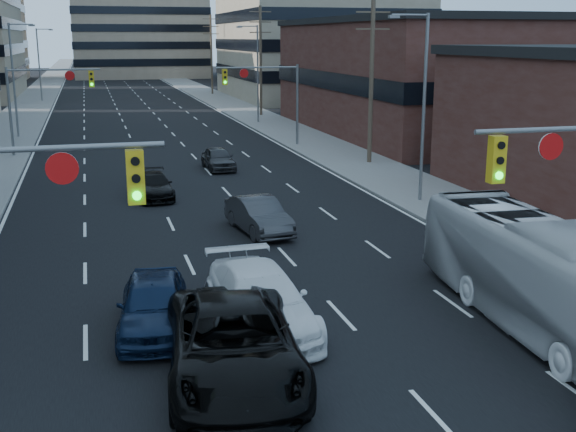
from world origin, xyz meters
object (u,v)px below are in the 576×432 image
at_px(black_pickup, 234,344).
at_px(sedan_blue, 154,304).
at_px(white_van, 260,300).
at_px(transit_bus, 545,277).

xyz_separation_m(black_pickup, sedan_blue, (-1.55, 3.46, -0.12)).
bearing_deg(white_van, transit_bus, -17.58).
height_order(white_van, sedan_blue, white_van).
distance_m(white_van, transit_bus, 7.84).
bearing_deg(sedan_blue, white_van, -4.06).
relative_size(black_pickup, sedan_blue, 1.41).
height_order(transit_bus, sedan_blue, transit_bus).
distance_m(white_van, sedan_blue, 2.92).
bearing_deg(black_pickup, sedan_blue, 120.48).
height_order(white_van, transit_bus, transit_bus).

